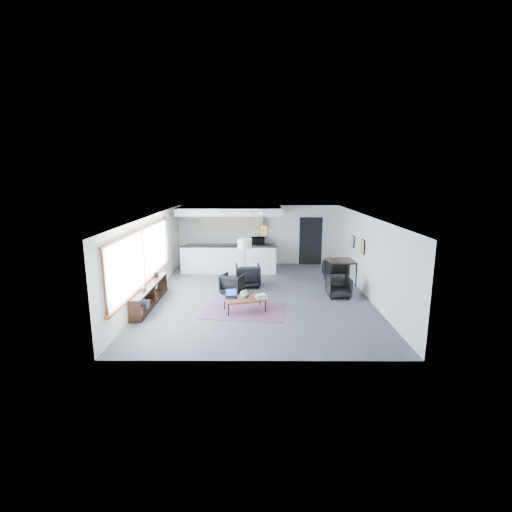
{
  "coord_description": "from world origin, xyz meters",
  "views": [
    {
      "loc": [
        -0.04,
        -11.72,
        3.83
      ],
      "look_at": [
        -0.09,
        0.4,
        1.23
      ],
      "focal_mm": 26.0,
      "sensor_mm": 36.0,
      "label": 1
    }
  ],
  "objects_px": {
    "ceramic_pot": "(245,294)",
    "laptop": "(231,295)",
    "dining_chair_near": "(339,287)",
    "dining_chair_far": "(334,269)",
    "coffee_table": "(245,299)",
    "armchair_left": "(233,283)",
    "dining_table": "(341,262)",
    "microwave": "(258,240)",
    "floor_lamp": "(245,245)",
    "armchair_right": "(248,274)",
    "book_stack": "(261,296)"
  },
  "relations": [
    {
      "from": "coffee_table",
      "to": "dining_chair_near",
      "type": "xyz_separation_m",
      "value": [
        2.99,
        1.3,
        -0.04
      ]
    },
    {
      "from": "armchair_left",
      "to": "dining_table",
      "type": "height_order",
      "value": "dining_table"
    },
    {
      "from": "book_stack",
      "to": "armchair_left",
      "type": "relative_size",
      "value": 0.53
    },
    {
      "from": "dining_chair_near",
      "to": "dining_chair_far",
      "type": "relative_size",
      "value": 1.02
    },
    {
      "from": "laptop",
      "to": "coffee_table",
      "type": "bearing_deg",
      "value": -24.82
    },
    {
      "from": "ceramic_pot",
      "to": "dining_chair_near",
      "type": "distance_m",
      "value": 3.28
    },
    {
      "from": "armchair_left",
      "to": "floor_lamp",
      "type": "xyz_separation_m",
      "value": [
        0.39,
        0.67,
        1.15
      ]
    },
    {
      "from": "book_stack",
      "to": "floor_lamp",
      "type": "relative_size",
      "value": 0.22
    },
    {
      "from": "dining_chair_near",
      "to": "ceramic_pot",
      "type": "bearing_deg",
      "value": -157.01
    },
    {
      "from": "coffee_table",
      "to": "dining_chair_near",
      "type": "height_order",
      "value": "dining_chair_near"
    },
    {
      "from": "dining_chair_far",
      "to": "ceramic_pot",
      "type": "bearing_deg",
      "value": 30.47
    },
    {
      "from": "coffee_table",
      "to": "ceramic_pot",
      "type": "bearing_deg",
      "value": -98.23
    },
    {
      "from": "dining_chair_far",
      "to": "book_stack",
      "type": "bearing_deg",
      "value": 33.87
    },
    {
      "from": "coffee_table",
      "to": "ceramic_pot",
      "type": "height_order",
      "value": "ceramic_pot"
    },
    {
      "from": "ceramic_pot",
      "to": "microwave",
      "type": "bearing_deg",
      "value": 86.27
    },
    {
      "from": "laptop",
      "to": "armchair_left",
      "type": "bearing_deg",
      "value": 84.11
    },
    {
      "from": "armchair_left",
      "to": "dining_table",
      "type": "distance_m",
      "value": 4.09
    },
    {
      "from": "floor_lamp",
      "to": "microwave",
      "type": "relative_size",
      "value": 2.98
    },
    {
      "from": "armchair_left",
      "to": "dining_table",
      "type": "xyz_separation_m",
      "value": [
        3.87,
        1.25,
        0.41
      ]
    },
    {
      "from": "laptop",
      "to": "armchair_right",
      "type": "relative_size",
      "value": 0.42
    },
    {
      "from": "armchair_left",
      "to": "microwave",
      "type": "relative_size",
      "value": 1.23
    },
    {
      "from": "book_stack",
      "to": "ceramic_pot",
      "type": "bearing_deg",
      "value": -166.51
    },
    {
      "from": "ceramic_pot",
      "to": "dining_chair_far",
      "type": "distance_m",
      "value": 5.1
    },
    {
      "from": "dining_chair_far",
      "to": "coffee_table",
      "type": "bearing_deg",
      "value": 30.1
    },
    {
      "from": "floor_lamp",
      "to": "dining_chair_far",
      "type": "height_order",
      "value": "floor_lamp"
    },
    {
      "from": "microwave",
      "to": "armchair_right",
      "type": "bearing_deg",
      "value": -97.0
    },
    {
      "from": "dining_chair_far",
      "to": "armchair_right",
      "type": "bearing_deg",
      "value": 2.68
    },
    {
      "from": "dining_chair_far",
      "to": "dining_table",
      "type": "bearing_deg",
      "value": 74.95
    },
    {
      "from": "laptop",
      "to": "dining_chair_far",
      "type": "xyz_separation_m",
      "value": [
        3.75,
        3.68,
        -0.14
      ]
    },
    {
      "from": "floor_lamp",
      "to": "dining_chair_near",
      "type": "distance_m",
      "value": 3.46
    },
    {
      "from": "armchair_right",
      "to": "dining_chair_far",
      "type": "bearing_deg",
      "value": -164.34
    },
    {
      "from": "laptop",
      "to": "dining_table",
      "type": "height_order",
      "value": "dining_table"
    },
    {
      "from": "floor_lamp",
      "to": "microwave",
      "type": "height_order",
      "value": "floor_lamp"
    },
    {
      "from": "floor_lamp",
      "to": "laptop",
      "type": "bearing_deg",
      "value": -98.1
    },
    {
      "from": "armchair_right",
      "to": "coffee_table",
      "type": "bearing_deg",
      "value": 83.96
    },
    {
      "from": "coffee_table",
      "to": "dining_table",
      "type": "distance_m",
      "value": 4.53
    },
    {
      "from": "dining_chair_far",
      "to": "microwave",
      "type": "xyz_separation_m",
      "value": [
        -2.98,
        1.86,
        0.82
      ]
    },
    {
      "from": "ceramic_pot",
      "to": "armchair_left",
      "type": "xyz_separation_m",
      "value": [
        -0.47,
        1.75,
        -0.16
      ]
    },
    {
      "from": "microwave",
      "to": "floor_lamp",
      "type": "bearing_deg",
      "value": -98.47
    },
    {
      "from": "armchair_right",
      "to": "ceramic_pot",
      "type": "bearing_deg",
      "value": 84.11
    },
    {
      "from": "laptop",
      "to": "dining_chair_near",
      "type": "bearing_deg",
      "value": 10.7
    },
    {
      "from": "coffee_table",
      "to": "armchair_left",
      "type": "height_order",
      "value": "armchair_left"
    },
    {
      "from": "ceramic_pot",
      "to": "coffee_table",
      "type": "bearing_deg",
      "value": 98.29
    },
    {
      "from": "ceramic_pot",
      "to": "armchair_right",
      "type": "bearing_deg",
      "value": 89.54
    },
    {
      "from": "laptop",
      "to": "armchair_right",
      "type": "bearing_deg",
      "value": 71.51
    },
    {
      "from": "armchair_right",
      "to": "microwave",
      "type": "distance_m",
      "value": 3.24
    },
    {
      "from": "ceramic_pot",
      "to": "laptop",
      "type": "bearing_deg",
      "value": 158.48
    },
    {
      "from": "floor_lamp",
      "to": "dining_chair_near",
      "type": "xyz_separation_m",
      "value": [
        3.07,
        -1.08,
        -1.19
      ]
    },
    {
      "from": "dining_chair_far",
      "to": "microwave",
      "type": "bearing_deg",
      "value": -50.43
    },
    {
      "from": "laptop",
      "to": "dining_chair_far",
      "type": "height_order",
      "value": "same"
    }
  ]
}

